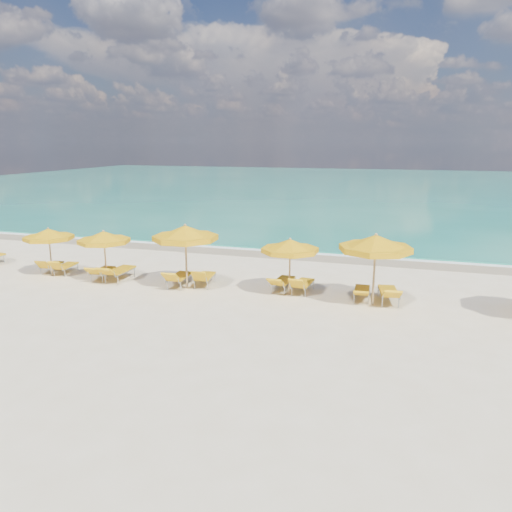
% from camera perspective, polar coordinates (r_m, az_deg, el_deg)
% --- Properties ---
extents(ground_plane, '(120.00, 120.00, 0.00)m').
position_cam_1_polar(ground_plane, '(19.18, -1.34, -4.46)').
color(ground_plane, beige).
extents(ocean, '(120.00, 80.00, 0.30)m').
position_cam_1_polar(ocean, '(65.84, 12.22, 7.73)').
color(ocean, '#157660').
rests_on(ocean, ground).
extents(wet_sand_band, '(120.00, 2.60, 0.01)m').
position_cam_1_polar(wet_sand_band, '(26.06, 3.86, 0.23)').
color(wet_sand_band, tan).
rests_on(wet_sand_band, ground).
extents(foam_line, '(120.00, 1.20, 0.03)m').
position_cam_1_polar(foam_line, '(26.82, 4.26, 0.59)').
color(foam_line, white).
rests_on(foam_line, ground).
extents(whitecap_near, '(14.00, 0.36, 0.05)m').
position_cam_1_polar(whitecap_near, '(36.77, -1.76, 4.02)').
color(whitecap_near, white).
rests_on(whitecap_near, ground).
extents(whitecap_far, '(18.00, 0.30, 0.05)m').
position_cam_1_polar(whitecap_far, '(41.78, 20.11, 4.32)').
color(whitecap_far, white).
rests_on(whitecap_far, ground).
extents(umbrella_1, '(2.27, 2.27, 2.13)m').
position_cam_1_polar(umbrella_1, '(23.30, -22.62, 2.27)').
color(umbrella_1, tan).
rests_on(umbrella_1, ground).
extents(umbrella_2, '(2.42, 2.42, 2.18)m').
position_cam_1_polar(umbrella_2, '(21.55, -17.00, 2.02)').
color(umbrella_2, tan).
rests_on(umbrella_2, ground).
extents(umbrella_3, '(3.28, 3.28, 2.62)m').
position_cam_1_polar(umbrella_3, '(19.68, -8.08, 2.56)').
color(umbrella_3, tan).
rests_on(umbrella_3, ground).
extents(umbrella_4, '(2.83, 2.83, 2.23)m').
position_cam_1_polar(umbrella_4, '(18.77, 3.91, 1.11)').
color(umbrella_4, tan).
rests_on(umbrella_4, ground).
extents(umbrella_5, '(2.76, 2.76, 2.63)m').
position_cam_1_polar(umbrella_5, '(17.97, 13.51, 1.35)').
color(umbrella_5, tan).
rests_on(umbrella_5, ground).
extents(lounger_1_left, '(0.78, 1.63, 0.75)m').
position_cam_1_polar(lounger_1_left, '(24.19, -22.32, -1.27)').
color(lounger_1_left, '#A5A8AD').
rests_on(lounger_1_left, ground).
extents(lounger_1_right, '(0.78, 1.70, 0.80)m').
position_cam_1_polar(lounger_1_right, '(23.70, -20.93, -1.40)').
color(lounger_1_right, '#A5A8AD').
rests_on(lounger_1_right, ground).
extents(lounger_2_left, '(0.78, 1.80, 0.75)m').
position_cam_1_polar(lounger_2_left, '(22.31, -17.13, -1.97)').
color(lounger_2_left, '#A5A8AD').
rests_on(lounger_2_left, ground).
extents(lounger_2_right, '(0.69, 2.04, 0.84)m').
position_cam_1_polar(lounger_2_right, '(21.89, -15.33, -2.04)').
color(lounger_2_right, '#A5A8AD').
rests_on(lounger_2_right, ground).
extents(lounger_3_left, '(0.73, 1.91, 0.85)m').
position_cam_1_polar(lounger_3_left, '(20.50, -8.75, -2.78)').
color(lounger_3_left, '#A5A8AD').
rests_on(lounger_3_left, ground).
extents(lounger_3_right, '(0.82, 1.79, 0.86)m').
position_cam_1_polar(lounger_3_right, '(20.44, -5.88, -2.77)').
color(lounger_3_right, '#A5A8AD').
rests_on(lounger_3_right, ground).
extents(lounger_4_left, '(0.75, 1.88, 0.76)m').
position_cam_1_polar(lounger_4_left, '(19.74, 3.07, -3.29)').
color(lounger_4_left, '#A5A8AD').
rests_on(lounger_4_left, ground).
extents(lounger_4_right, '(0.72, 1.78, 0.82)m').
position_cam_1_polar(lounger_4_right, '(19.48, 5.35, -3.57)').
color(lounger_4_right, '#A5A8AD').
rests_on(lounger_4_right, ground).
extents(lounger_5_left, '(0.66, 1.77, 0.65)m').
position_cam_1_polar(lounger_5_left, '(18.99, 11.99, -4.29)').
color(lounger_5_left, '#A5A8AD').
rests_on(lounger_5_left, ground).
extents(lounger_5_right, '(0.96, 2.02, 0.81)m').
position_cam_1_polar(lounger_5_right, '(18.89, 14.90, -4.45)').
color(lounger_5_right, '#A5A8AD').
rests_on(lounger_5_right, ground).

